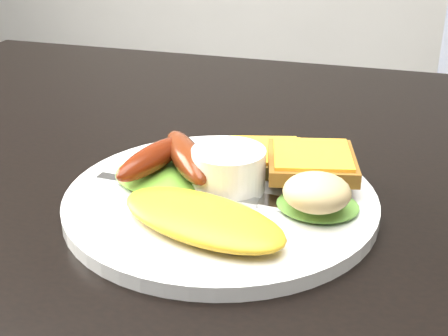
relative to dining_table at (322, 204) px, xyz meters
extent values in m
cube|color=black|center=(0.00, 0.00, 0.00)|extent=(1.20, 0.80, 0.04)
imported|color=navy|center=(-0.14, 0.50, -0.08)|extent=(0.50, 0.35, 1.31)
cylinder|color=white|center=(-0.08, -0.07, 0.03)|extent=(0.26, 0.26, 0.01)
ellipsoid|color=#679C2F|center=(-0.13, -0.05, 0.04)|extent=(0.11, 0.11, 0.01)
ellipsoid|color=#448C2D|center=(0.00, -0.07, 0.04)|extent=(0.07, 0.06, 0.01)
ellipsoid|color=yellow|center=(-0.07, -0.13, 0.04)|extent=(0.15, 0.11, 0.02)
ellipsoid|color=#652D11|center=(-0.14, -0.06, 0.05)|extent=(0.05, 0.10, 0.02)
ellipsoid|color=maroon|center=(-0.12, -0.04, 0.05)|extent=(0.08, 0.10, 0.03)
cylinder|color=white|center=(-0.07, -0.05, 0.05)|extent=(0.08, 0.08, 0.04)
cube|color=olive|center=(-0.06, 0.00, 0.04)|extent=(0.09, 0.09, 0.01)
cube|color=olive|center=(-0.01, -0.02, 0.05)|extent=(0.09, 0.09, 0.01)
ellipsoid|color=beige|center=(0.00, -0.09, 0.06)|extent=(0.06, 0.06, 0.03)
cube|color=#ADAFB7|center=(-0.12, -0.07, 0.03)|extent=(0.15, 0.02, 0.00)
camera|label=1|loc=(0.06, -0.51, 0.27)|focal=50.00mm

